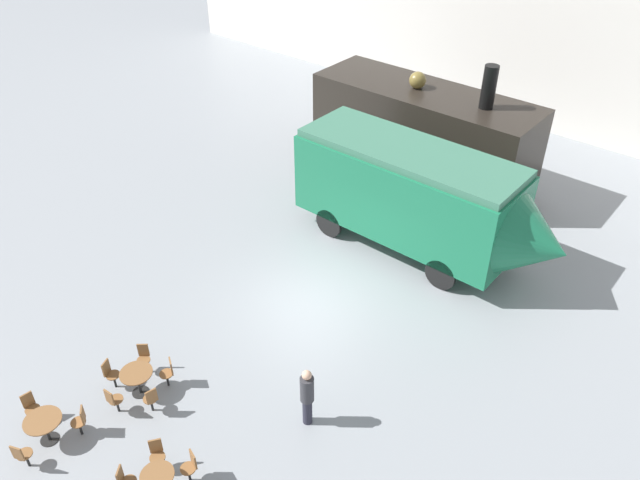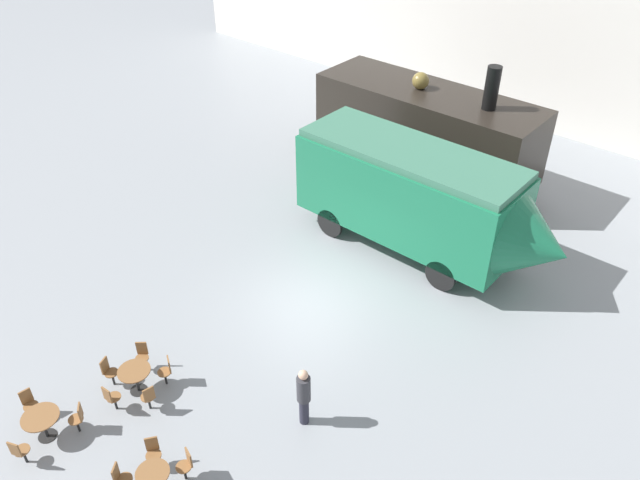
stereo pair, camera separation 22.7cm
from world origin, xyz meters
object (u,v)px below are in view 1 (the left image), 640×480
Objects in this scene: cafe_table_near at (158,480)px; cafe_table_far at (44,424)px; cafe_table_mid at (137,377)px; streamlined_locomotive at (425,197)px; visitor_person at (307,395)px; steam_locomotive at (423,126)px; cafe_chair_0 at (157,453)px.

cafe_table_far is at bearing -166.16° from cafe_table_near.
cafe_table_near reaches higher than cafe_table_mid.
cafe_table_near is at bearing -87.44° from streamlined_locomotive.
visitor_person is (4.41, 4.36, 0.40)m from cafe_table_far.
cafe_chair_0 is (2.77, -15.40, -1.58)m from steam_locomotive.
cafe_table_near is 0.75m from cafe_chair_0.
cafe_table_mid reaches higher than cafe_table_far.
cafe_table_far is (0.14, -16.62, -1.51)m from steam_locomotive.
streamlined_locomotive is 8.05m from visitor_person.
cafe_table_mid is (-2.73, 1.49, 0.02)m from cafe_table_near.
cafe_table_mid is (-2.23, -9.86, -1.52)m from streamlined_locomotive.
cafe_chair_0 is at bearing 144.78° from cafe_table_near.
streamlined_locomotive is at bearing 92.56° from cafe_table_near.
cafe_table_far is 6.22m from visitor_person.
cafe_table_near is 0.87× the size of cafe_chair_0.
visitor_person reaches higher than cafe_chair_0.
streamlined_locomotive is 11.47m from cafe_table_near.
streamlined_locomotive is (2.87, -4.47, 0.02)m from steam_locomotive.
cafe_table_far is 1.02× the size of cafe_chair_0.
streamlined_locomotive is at bearing 77.37° from cafe_table_far.
cafe_table_far is at bearing -102.63° from streamlined_locomotive.
cafe_table_mid is at bearing 77.80° from cafe_table_far.
cafe_chair_0 is at bearing 25.04° from cafe_table_far.
streamlined_locomotive is 10.41× the size of cafe_chair_0.
cafe_chair_0 is 3.64m from visitor_person.
cafe_table_near reaches higher than cafe_table_far.
visitor_person is (1.79, 3.13, 0.47)m from cafe_chair_0.
cafe_table_near is at bearing -108.38° from visitor_person.
streamlined_locomotive is 12.54m from cafe_table_far.
streamlined_locomotive is 12.04× the size of cafe_table_near.
cafe_table_near is 3.33m from cafe_table_far.
visitor_person is (1.18, 3.56, 0.42)m from cafe_table_near.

